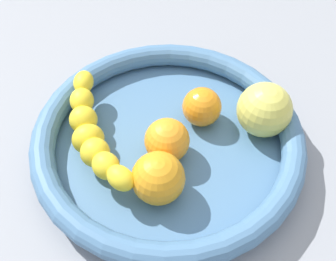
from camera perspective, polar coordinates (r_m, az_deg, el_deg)
kitchen_counter at (r=59.41cm, az=-0.00°, el=-3.72°), size 120.00×120.00×3.00cm
fruit_bowl at (r=56.21cm, az=-0.00°, el=-1.37°), size 35.70×35.70×4.81cm
banana_draped_left at (r=55.13cm, az=-10.13°, el=-0.38°), size 19.75×10.34×5.34cm
orange_front at (r=50.08cm, az=-1.32°, el=-6.38°), size 6.41×6.41×6.41cm
orange_mid_left at (r=53.68cm, az=-0.13°, el=-1.35°), size 5.77×5.77×5.77cm
orange_mid_right at (r=57.65cm, az=4.84°, el=2.96°), size 5.36×5.36×5.36cm
apple_yellow at (r=57.38cm, az=12.76°, el=2.72°), size 7.33×7.33×7.33cm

